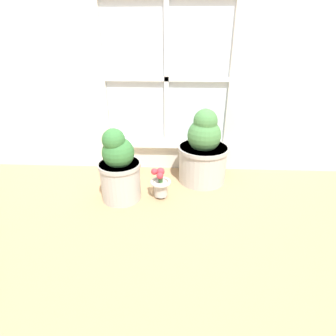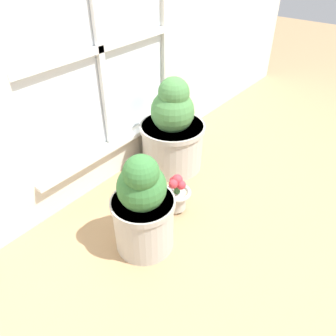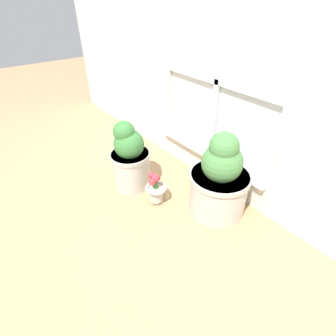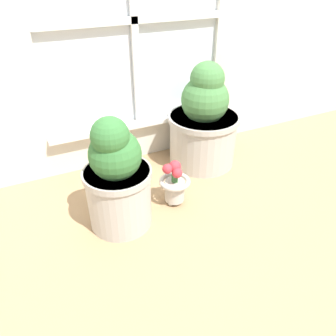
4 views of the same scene
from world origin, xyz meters
TOP-DOWN VIEW (x-y plane):
  - ground_plane at (0.00, 0.00)m, footprint 10.00×10.00m
  - potted_plant_left at (-0.31, 0.13)m, footprint 0.30×0.30m
  - potted_plant_right at (0.31, 0.44)m, footprint 0.40×0.40m
  - flower_vase at (-0.02, 0.15)m, footprint 0.15×0.15m

SIDE VIEW (x-z plane):
  - ground_plane at x=0.00m, z-range 0.00..0.00m
  - flower_vase at x=-0.02m, z-range 0.00..0.24m
  - potted_plant_left at x=-0.31m, z-range -0.03..0.51m
  - potted_plant_right at x=0.31m, z-range -0.05..0.55m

